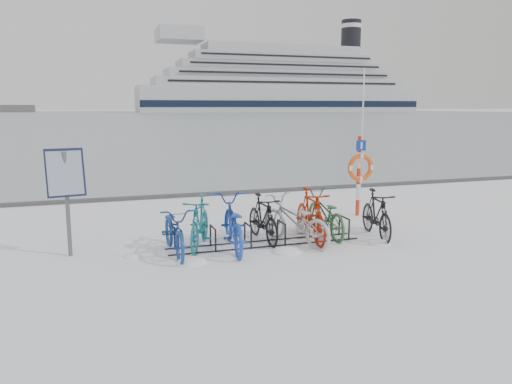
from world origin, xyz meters
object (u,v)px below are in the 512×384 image
object	(u,v)px
bike_rack	(265,236)
lifebuoy_station	(360,168)
info_board	(66,179)
cruise_ferry	(279,86)

from	to	relation	value
bike_rack	lifebuoy_station	size ratio (longest dim) A/B	1.08
info_board	lifebuoy_station	bearing A→B (deg)	1.83
bike_rack	lifebuoy_station	distance (m)	3.81
bike_rack	lifebuoy_station	xyz separation A→B (m)	(3.18, 1.81, 1.07)
info_board	lifebuoy_station	xyz separation A→B (m)	(6.92, 1.43, -0.21)
bike_rack	info_board	size ratio (longest dim) A/B	1.97
lifebuoy_station	cruise_ferry	world-z (taller)	cruise_ferry
lifebuoy_station	cruise_ferry	size ratio (longest dim) A/B	0.03
info_board	lifebuoy_station	world-z (taller)	lifebuoy_station
bike_rack	cruise_ferry	size ratio (longest dim) A/B	0.03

